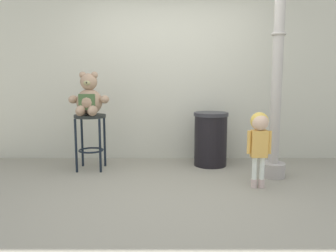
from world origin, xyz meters
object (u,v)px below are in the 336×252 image
object	(u,v)px
teddy_bear	(90,99)
trash_bin	(212,139)
bar_stool_with_teddy	(92,130)
lamppost	(278,79)
child_walking	(261,133)

from	to	relation	value
teddy_bear	trash_bin	size ratio (longest dim) A/B	0.75
bar_stool_with_teddy	lamppost	xyz separation A→B (m)	(2.39, -0.36, 0.68)
child_walking	trash_bin	size ratio (longest dim) A/B	1.13
trash_bin	lamppost	bearing A→B (deg)	-38.37
lamppost	child_walking	bearing A→B (deg)	-125.88
bar_stool_with_teddy	child_walking	distance (m)	2.23
bar_stool_with_teddy	child_walking	bearing A→B (deg)	-20.63
trash_bin	lamppost	world-z (taller)	lamppost
lamppost	teddy_bear	bearing A→B (deg)	172.02
bar_stool_with_teddy	lamppost	bearing A→B (deg)	-8.62
bar_stool_with_teddy	child_walking	xyz separation A→B (m)	(2.08, -0.78, 0.08)
teddy_bear	trash_bin	xyz separation A→B (m)	(1.66, 0.24, -0.58)
lamppost	trash_bin	bearing A→B (deg)	141.63
teddy_bear	child_walking	xyz separation A→B (m)	(2.08, -0.76, -0.34)
teddy_bear	trash_bin	world-z (taller)	teddy_bear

